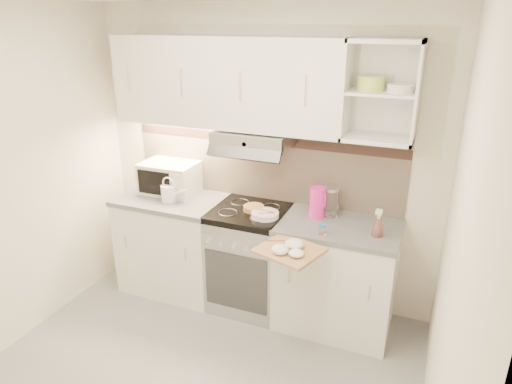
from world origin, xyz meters
TOP-DOWN VIEW (x-y plane):
  - room_shell at (0.00, 0.37)m, footprint 3.04×2.84m
  - base_cabinet_left at (-0.75, 1.10)m, footprint 0.90×0.60m
  - worktop_left at (-0.75, 1.10)m, footprint 0.92×0.62m
  - base_cabinet_right at (0.75, 1.10)m, footprint 0.90×0.60m
  - worktop_right at (0.75, 1.10)m, footprint 0.92×0.62m
  - electric_range at (0.00, 1.10)m, footprint 0.60×0.60m
  - microwave at (-0.82, 1.22)m, footprint 0.49×0.37m
  - watering_can at (-0.71, 1.02)m, footprint 0.26×0.13m
  - plate_stack at (0.17, 1.01)m, footprint 0.22×0.22m
  - bread_loaf at (0.04, 1.10)m, footprint 0.17×0.17m
  - pink_pitcher at (0.55, 1.17)m, footprint 0.13×0.12m
  - glass_jar at (0.64, 1.23)m, footprint 0.13×0.13m
  - spice_jar at (0.67, 0.88)m, footprint 0.06×0.06m
  - spray_bottle at (1.04, 1.01)m, footprint 0.08×0.08m
  - cutting_board at (0.51, 0.61)m, footprint 0.50×0.47m
  - dish_towel at (0.53, 0.58)m, footprint 0.30×0.28m

SIDE VIEW (x-z plane):
  - base_cabinet_left at x=-0.75m, z-range 0.00..0.86m
  - base_cabinet_right at x=0.75m, z-range 0.00..0.86m
  - electric_range at x=0.00m, z-range 0.00..0.90m
  - cutting_board at x=0.51m, z-range 0.86..0.88m
  - worktop_left at x=-0.75m, z-range 0.86..0.90m
  - worktop_right at x=0.75m, z-range 0.86..0.90m
  - dish_towel at x=0.53m, z-range 0.88..0.95m
  - plate_stack at x=0.17m, z-range 0.90..0.94m
  - bread_loaf at x=0.04m, z-range 0.90..0.94m
  - spice_jar at x=0.67m, z-range 0.90..0.98m
  - watering_can at x=-0.71m, z-range 0.87..1.09m
  - spray_bottle at x=1.04m, z-range 0.88..1.10m
  - glass_jar at x=0.64m, z-range 0.90..1.14m
  - pink_pitcher at x=0.55m, z-range 0.90..1.15m
  - microwave at x=-0.82m, z-range 0.90..1.17m
  - room_shell at x=0.00m, z-range 0.37..2.89m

